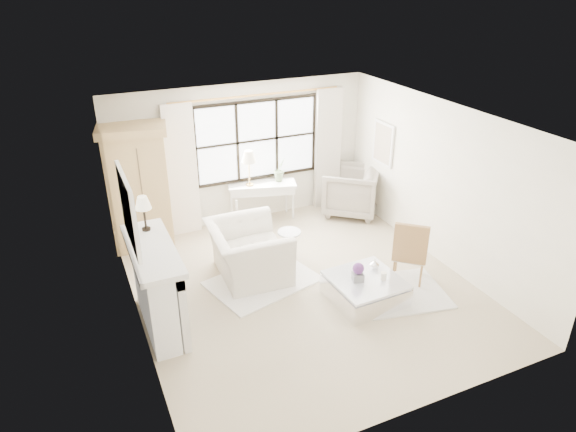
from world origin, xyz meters
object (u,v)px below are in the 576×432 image
armoire (139,187)px  club_armchair (248,252)px  console_table (262,202)px  coffee_table (365,290)px

armoire → club_armchair: (1.35, -1.70, -0.70)m
console_table → club_armchair: 2.02m
armoire → club_armchair: 2.28m
club_armchair → coffee_table: size_ratio=1.29×
console_table → coffee_table: bearing=-66.9°
armoire → console_table: size_ratio=1.63×
armoire → console_table: armoire is taller
armoire → console_table: 2.42m
armoire → coffee_table: (2.71, -3.09, -0.96)m
coffee_table → club_armchair: bearing=132.4°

